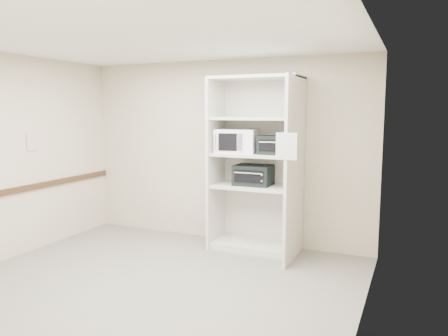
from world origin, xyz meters
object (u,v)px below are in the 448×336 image
at_px(shelving_unit, 259,171).
at_px(toaster_oven_lower, 253,175).
at_px(toaster_oven_upper, 275,145).
at_px(microwave, 237,141).

xyz_separation_m(shelving_unit, toaster_oven_lower, (-0.09, 0.03, -0.07)).
distance_m(shelving_unit, toaster_oven_upper, 0.43).
xyz_separation_m(toaster_oven_upper, toaster_oven_lower, (-0.32, 0.03, -0.43)).
bearing_deg(toaster_oven_upper, microwave, 179.85).
bearing_deg(shelving_unit, toaster_oven_lower, 161.61).
distance_m(shelving_unit, toaster_oven_lower, 0.12).
bearing_deg(toaster_oven_upper, shelving_unit, 176.57).
bearing_deg(microwave, shelving_unit, -1.92).
bearing_deg(toaster_oven_lower, shelving_unit, -18.95).
xyz_separation_m(shelving_unit, microwave, (-0.32, -0.03, 0.40)).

